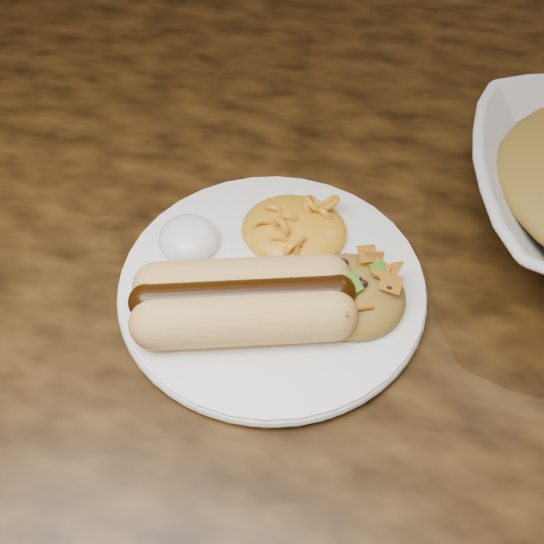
# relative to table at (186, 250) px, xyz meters

# --- Properties ---
(floor) EXTENTS (4.00, 4.00, 0.00)m
(floor) POSITION_rel_table_xyz_m (0.00, 0.00, -0.66)
(floor) COLOR #552414
(floor) RESTS_ON ground
(table) EXTENTS (1.60, 0.90, 0.75)m
(table) POSITION_rel_table_xyz_m (0.00, 0.00, 0.00)
(table) COLOR #4C2E10
(table) RESTS_ON floor
(plate) EXTENTS (0.31, 0.31, 0.01)m
(plate) POSITION_rel_table_xyz_m (0.12, -0.10, 0.10)
(plate) COLOR white
(plate) RESTS_ON table
(hotdog) EXTENTS (0.14, 0.11, 0.04)m
(hotdog) POSITION_rel_table_xyz_m (0.11, -0.14, 0.13)
(hotdog) COLOR #FDE46A
(hotdog) RESTS_ON plate
(mac_and_cheese) EXTENTS (0.12, 0.11, 0.03)m
(mac_and_cheese) POSITION_rel_table_xyz_m (0.12, -0.04, 0.12)
(mac_and_cheese) COLOR gold
(mac_and_cheese) RESTS_ON plate
(sour_cream) EXTENTS (0.06, 0.06, 0.03)m
(sour_cream) POSITION_rel_table_xyz_m (0.04, -0.08, 0.12)
(sour_cream) COLOR white
(sour_cream) RESTS_ON plate
(taco_salad) EXTENTS (0.09, 0.08, 0.04)m
(taco_salad) POSITION_rel_table_xyz_m (0.18, -0.11, 0.12)
(taco_salad) COLOR #CB5420
(taco_salad) RESTS_ON plate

